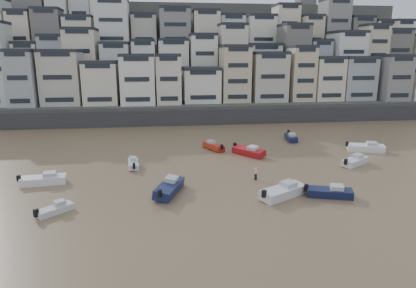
{
  "coord_description": "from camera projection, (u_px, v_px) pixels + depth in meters",
  "views": [
    {
      "loc": [
        1.28,
        -17.48,
        15.87
      ],
      "look_at": [
        7.46,
        30.0,
        4.0
      ],
      "focal_mm": 32.0,
      "sensor_mm": 36.0,
      "label": 1
    }
  ],
  "objects": [
    {
      "name": "harbor_wall",
      "position": [
        199.0,
        116.0,
        83.87
      ],
      "size": [
        140.0,
        3.0,
        3.5
      ],
      "primitive_type": "cube",
      "color": "#38383A",
      "rests_on": "ground"
    },
    {
      "name": "hillside",
      "position": [
        200.0,
        61.0,
        120.11
      ],
      "size": [
        141.04,
        66.0,
        50.0
      ],
      "color": "#4C4C47",
      "rests_on": "ground"
    },
    {
      "name": "boat_a",
      "position": [
        283.0,
        190.0,
        41.55
      ],
      "size": [
        6.67,
        5.09,
        1.77
      ],
      "primitive_type": null,
      "rotation": [
        0.0,
        0.0,
        0.53
      ],
      "color": "silver",
      "rests_on": "ground"
    },
    {
      "name": "boat_b",
      "position": [
        330.0,
        191.0,
        41.65
      ],
      "size": [
        5.75,
        3.33,
        1.49
      ],
      "primitive_type": null,
      "rotation": [
        0.0,
        0.0,
        -0.3
      ],
      "color": "#13193C",
      "rests_on": "ground"
    },
    {
      "name": "boat_c",
      "position": [
        169.0,
        186.0,
        42.68
      ],
      "size": [
        4.27,
        6.87,
        1.78
      ],
      "primitive_type": null,
      "rotation": [
        0.0,
        0.0,
        1.22
      ],
      "color": "#151E43",
      "rests_on": "ground"
    },
    {
      "name": "boat_d",
      "position": [
        355.0,
        160.0,
        53.6
      ],
      "size": [
        5.64,
        4.59,
        1.52
      ],
      "primitive_type": null,
      "rotation": [
        0.0,
        0.0,
        0.59
      ],
      "color": "silver",
      "rests_on": "ground"
    },
    {
      "name": "boat_e",
      "position": [
        249.0,
        150.0,
        58.55
      ],
      "size": [
        5.31,
        6.06,
        1.67
      ],
      "primitive_type": null,
      "rotation": [
        0.0,
        0.0,
        -0.91
      ],
      "color": "maroon",
      "rests_on": "ground"
    },
    {
      "name": "boat_f",
      "position": [
        133.0,
        163.0,
        52.57
      ],
      "size": [
        1.99,
        4.73,
        1.25
      ],
      "primitive_type": null,
      "rotation": [
        0.0,
        0.0,
        1.68
      ],
      "color": "silver",
      "rests_on": "ground"
    },
    {
      "name": "boat_g",
      "position": [
        366.0,
        146.0,
        60.89
      ],
      "size": [
        6.6,
        3.95,
        1.71
      ],
      "primitive_type": null,
      "rotation": [
        0.0,
        0.0,
        -0.33
      ],
      "color": "white",
      "rests_on": "ground"
    },
    {
      "name": "boat_h",
      "position": [
        214.0,
        145.0,
        62.22
      ],
      "size": [
        3.72,
        5.35,
        1.4
      ],
      "primitive_type": null,
      "rotation": [
        0.0,
        0.0,
        2.01
      ],
      "color": "#AF2415",
      "rests_on": "ground"
    },
    {
      "name": "boat_i",
      "position": [
        291.0,
        136.0,
        68.66
      ],
      "size": [
        2.58,
        5.68,
        1.49
      ],
      "primitive_type": null,
      "rotation": [
        0.0,
        0.0,
        -1.72
      ],
      "color": "#14183E",
      "rests_on": "ground"
    },
    {
      "name": "boat_j",
      "position": [
        55.0,
        208.0,
        37.46
      ],
      "size": [
        3.87,
        3.72,
        1.1
      ],
      "primitive_type": null,
      "rotation": [
        0.0,
        0.0,
        0.75
      ],
      "color": "silver",
      "rests_on": "ground"
    },
    {
      "name": "boat_k",
      "position": [
        43.0,
        178.0,
        45.63
      ],
      "size": [
        5.98,
        2.53,
        1.58
      ],
      "primitive_type": null,
      "rotation": [
        0.0,
        0.0,
        0.11
      ],
      "color": "white",
      "rests_on": "ground"
    },
    {
      "name": "person_pink",
      "position": [
        256.0,
        173.0,
        47.22
      ],
      "size": [
        0.44,
        0.44,
        1.74
      ],
      "primitive_type": null,
      "color": "#D1A693",
      "rests_on": "ground"
    }
  ]
}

